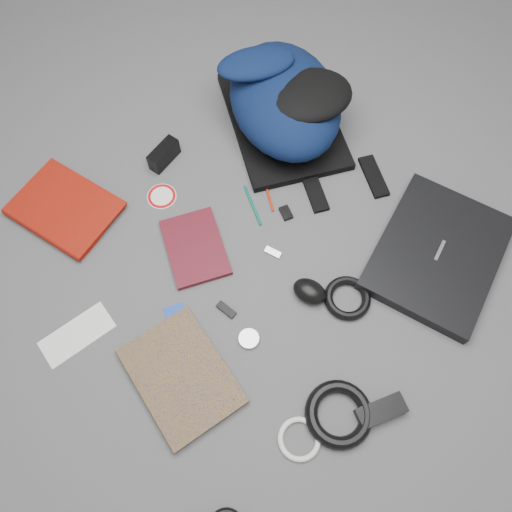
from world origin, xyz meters
TOP-DOWN VIEW (x-y plane):
  - ground at (0.00, 0.00)m, footprint 4.00×4.00m
  - backpack at (0.36, 0.33)m, footprint 0.50×0.59m
  - laptop at (0.40, -0.30)m, footprint 0.49×0.44m
  - textbook_red at (-0.44, 0.42)m, footprint 0.30×0.35m
  - comic_book at (-0.45, -0.14)m, footprint 0.23×0.30m
  - envelope at (-0.50, 0.11)m, footprint 0.19×0.09m
  - dvd_case at (-0.12, 0.13)m, footprint 0.22×0.25m
  - compact_camera at (-0.02, 0.43)m, footprint 0.11×0.07m
  - sticker_disc at (-0.10, 0.33)m, footprint 0.09×0.09m
  - pen_teal at (0.10, 0.14)m, footprint 0.05×0.13m
  - pen_red at (0.16, 0.15)m, footprint 0.06×0.12m
  - id_badge at (-0.27, -0.01)m, footprint 0.08×0.09m
  - usb_black at (-0.15, -0.07)m, footprint 0.03×0.06m
  - usb_silver at (0.05, -0.01)m, footprint 0.04×0.05m
  - key_fob at (0.16, 0.06)m, footprint 0.04×0.05m
  - mouse at (0.05, -0.17)m, footprint 0.10×0.11m
  - headphone_left at (-0.31, -0.14)m, footprint 0.06×0.06m
  - headphone_right at (-0.15, -0.17)m, footprint 0.06×0.06m
  - cable_coil at (0.12, -0.24)m, footprint 0.16×0.16m
  - power_brick at (-0.01, -0.51)m, footprint 0.13×0.08m
  - power_cord_coil at (-0.09, -0.45)m, footprint 0.21×0.21m
  - white_cable_coil at (-0.20, -0.44)m, footprint 0.12×0.12m

SIDE VIEW (x-z plane):
  - ground at x=0.00m, z-range 0.00..0.00m
  - sticker_disc at x=-0.10m, z-range 0.00..0.00m
  - envelope at x=-0.50m, z-range 0.00..0.00m
  - id_badge at x=-0.27m, z-range 0.00..0.00m
  - pen_red at x=0.16m, z-range 0.00..0.01m
  - pen_teal at x=0.10m, z-range 0.00..0.01m
  - usb_silver at x=0.05m, z-range 0.00..0.01m
  - usb_black at x=-0.15m, z-range 0.00..0.01m
  - headphone_left at x=-0.31m, z-range 0.00..0.01m
  - headphone_right at x=-0.15m, z-range 0.00..0.01m
  - key_fob at x=0.16m, z-range 0.00..0.01m
  - white_cable_coil at x=-0.20m, z-range 0.00..0.01m
  - dvd_case at x=-0.12m, z-range 0.00..0.02m
  - comic_book at x=-0.45m, z-range 0.00..0.02m
  - cable_coil at x=0.12m, z-range 0.00..0.02m
  - power_brick at x=-0.01m, z-range 0.00..0.03m
  - textbook_red at x=-0.44m, z-range 0.00..0.03m
  - power_cord_coil at x=-0.09m, z-range 0.00..0.03m
  - laptop at x=0.40m, z-range 0.00..0.04m
  - mouse at x=0.05m, z-range 0.00..0.05m
  - compact_camera at x=-0.02m, z-range 0.00..0.06m
  - backpack at x=0.36m, z-range 0.00..0.21m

